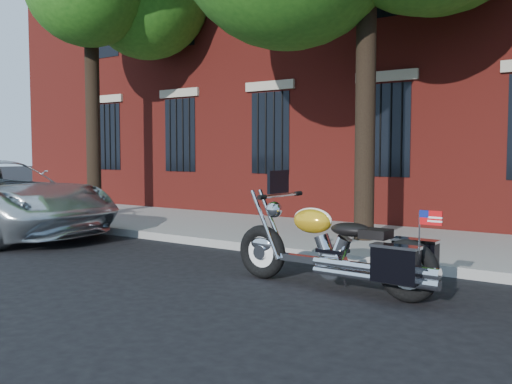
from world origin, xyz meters
The scene contains 5 objects.
ground centered at (0.00, 0.00, 0.00)m, with size 120.00×120.00×0.00m, color black.
curb centered at (0.00, 1.38, 0.07)m, with size 40.00×0.16×0.15m, color gray.
sidewalk centered at (0.00, 3.26, 0.07)m, with size 40.00×3.60×0.15m, color gray.
building centered at (0.00, 10.06, 6.00)m, with size 26.00×10.08×12.00m.
motorcycle centered at (1.65, -0.32, 0.50)m, with size 2.93×0.87×1.48m.
Camera 1 is at (4.84, -6.60, 1.73)m, focal length 40.00 mm.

